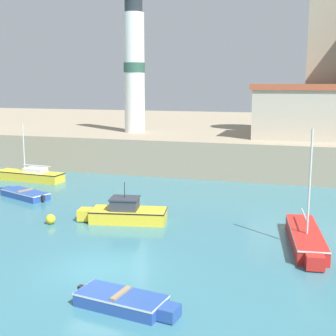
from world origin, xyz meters
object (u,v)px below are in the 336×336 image
object	(u,v)px
sailboat_yellow_5	(29,175)
mooring_buoy	(51,219)
dinghy_blue_3	(124,301)
harbor_shed_mid_row	(308,111)
motorboat_yellow_6	(125,213)
lighthouse	(134,65)
sailboat_red_4	(306,237)
dinghy_blue_0	(24,194)

from	to	relation	value
sailboat_yellow_5	mooring_buoy	size ratio (longest dim) A/B	11.79
dinghy_blue_3	harbor_shed_mid_row	xyz separation A→B (m)	(5.66, 27.74, 5.10)
dinghy_blue_3	harbor_shed_mid_row	size ratio (longest dim) A/B	0.42
dinghy_blue_3	motorboat_yellow_6	size ratio (longest dim) A/B	0.77
dinghy_blue_3	lighthouse	bearing A→B (deg)	110.14
sailboat_red_4	mooring_buoy	size ratio (longest dim) A/B	11.81
motorboat_yellow_6	sailboat_red_4	bearing A→B (deg)	-6.62
sailboat_yellow_5	motorboat_yellow_6	size ratio (longest dim) A/B	1.26
dinghy_blue_3	sailboat_yellow_5	world-z (taller)	sailboat_yellow_5
dinghy_blue_0	motorboat_yellow_6	world-z (taller)	motorboat_yellow_6
dinghy_blue_0	sailboat_yellow_5	world-z (taller)	sailboat_yellow_5
harbor_shed_mid_row	lighthouse	bearing A→B (deg)	178.32
harbor_shed_mid_row	motorboat_yellow_6	bearing A→B (deg)	-117.68
dinghy_blue_3	lighthouse	xyz separation A→B (m)	(-10.34, 28.21, 9.13)
sailboat_yellow_5	harbor_shed_mid_row	distance (m)	23.90
sailboat_yellow_5	lighthouse	size ratio (longest dim) A/B	0.50
dinghy_blue_3	sailboat_red_4	size ratio (longest dim) A/B	0.61
dinghy_blue_0	sailboat_yellow_5	distance (m)	5.82
sailboat_yellow_5	motorboat_yellow_6	bearing A→B (deg)	-35.22
sailboat_red_4	harbor_shed_mid_row	xyz separation A→B (m)	(-0.29, 19.26, 4.96)
mooring_buoy	sailboat_red_4	bearing A→B (deg)	2.01
sailboat_yellow_5	lighthouse	distance (m)	14.64
dinghy_blue_3	sailboat_yellow_5	bearing A→B (deg)	131.02
sailboat_red_4	lighthouse	xyz separation A→B (m)	(-16.29, 19.73, 9.00)
sailboat_red_4	lighthouse	distance (m)	27.13
sailboat_red_4	sailboat_yellow_5	world-z (taller)	sailboat_red_4
motorboat_yellow_6	dinghy_blue_0	bearing A→B (deg)	159.74
dinghy_blue_0	sailboat_yellow_5	xyz separation A→B (m)	(-2.94, 5.02, 0.18)
dinghy_blue_3	mooring_buoy	xyz separation A→B (m)	(-7.67, 8.00, 0.00)
dinghy_blue_0	lighthouse	bearing A→B (deg)	81.62
sailboat_red_4	motorboat_yellow_6	distance (m)	9.87
dinghy_blue_3	sailboat_red_4	xyz separation A→B (m)	(5.95, 8.48, 0.13)
sailboat_red_4	lighthouse	world-z (taller)	lighthouse
sailboat_yellow_5	harbor_shed_mid_row	world-z (taller)	harbor_shed_mid_row
dinghy_blue_0	lighthouse	xyz separation A→B (m)	(2.26, 15.36, 9.14)
dinghy_blue_0	dinghy_blue_3	bearing A→B (deg)	-45.55
dinghy_blue_3	dinghy_blue_0	bearing A→B (deg)	134.45
harbor_shed_mid_row	mooring_buoy	bearing A→B (deg)	-124.02
sailboat_yellow_5	mooring_buoy	distance (m)	12.63
mooring_buoy	harbor_shed_mid_row	size ratio (longest dim) A/B	0.06
sailboat_yellow_5	lighthouse	bearing A→B (deg)	63.29
dinghy_blue_0	sailboat_red_4	distance (m)	19.06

